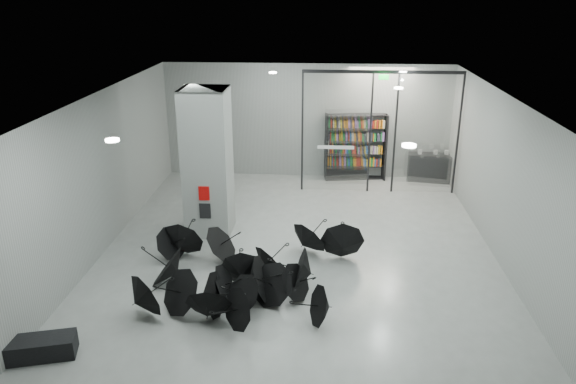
# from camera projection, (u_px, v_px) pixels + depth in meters

# --- Properties ---
(room) EXTENTS (14.00, 14.02, 4.01)m
(room) POSITION_uv_depth(u_px,v_px,m) (297.00, 156.00, 12.26)
(room) COLOR gray
(room) RESTS_ON ground
(column) EXTENTS (1.20, 1.20, 4.00)m
(column) POSITION_uv_depth(u_px,v_px,m) (208.00, 163.00, 14.58)
(column) COLOR slate
(column) RESTS_ON ground
(fire_cabinet) EXTENTS (0.28, 0.04, 0.38)m
(fire_cabinet) POSITION_uv_depth(u_px,v_px,m) (204.00, 193.00, 14.23)
(fire_cabinet) COLOR #A50A07
(fire_cabinet) RESTS_ON column
(info_panel) EXTENTS (0.30, 0.03, 0.42)m
(info_panel) POSITION_uv_depth(u_px,v_px,m) (205.00, 211.00, 14.41)
(info_panel) COLOR black
(info_panel) RESTS_ON column
(exit_sign) EXTENTS (0.30, 0.06, 0.15)m
(exit_sign) POSITION_uv_depth(u_px,v_px,m) (384.00, 77.00, 16.71)
(exit_sign) COLOR #0CE533
(exit_sign) RESTS_ON room
(glass_partition) EXTENTS (5.06, 0.08, 4.00)m
(glass_partition) POSITION_uv_depth(u_px,v_px,m) (380.00, 128.00, 17.48)
(glass_partition) COLOR silver
(glass_partition) RESTS_ON ground
(bench) EXTENTS (1.29, 0.81, 0.38)m
(bench) POSITION_uv_depth(u_px,v_px,m) (42.00, 347.00, 10.01)
(bench) COLOR black
(bench) RESTS_ON ground
(bookshelf) EXTENTS (2.15, 0.75, 2.33)m
(bookshelf) POSITION_uv_depth(u_px,v_px,m) (355.00, 147.00, 19.05)
(bookshelf) COLOR black
(bookshelf) RESTS_ON ground
(shop_counter) EXTENTS (1.69, 0.90, 0.97)m
(shop_counter) POSITION_uv_depth(u_px,v_px,m) (431.00, 167.00, 19.08)
(shop_counter) COLOR black
(shop_counter) RESTS_ON ground
(umbrella_cluster) EXTENTS (5.56, 4.52, 1.29)m
(umbrella_cluster) POSITION_uv_depth(u_px,v_px,m) (240.00, 278.00, 12.15)
(umbrella_cluster) COLOR black
(umbrella_cluster) RESTS_ON ground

